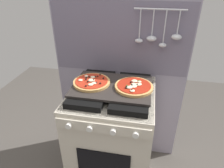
{
  "coord_description": "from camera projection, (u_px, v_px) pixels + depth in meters",
  "views": [
    {
      "loc": [
        0.23,
        -1.18,
        1.6
      ],
      "look_at": [
        0.0,
        0.0,
        0.93
      ],
      "focal_mm": 32.05,
      "sensor_mm": 36.0,
      "label": 1
    }
  ],
  "objects": [
    {
      "name": "kitchen_backsplash",
      "position": [
        120.0,
        79.0,
        1.73
      ],
      "size": [
        1.1,
        0.09,
        1.55
      ],
      "color": "gray",
      "rests_on": "ground_plane"
    },
    {
      "name": "baking_tray",
      "position": [
        112.0,
        86.0,
        1.39
      ],
      "size": [
        0.54,
        0.38,
        0.02
      ],
      "primitive_type": "cube",
      "color": "#2D2826",
      "rests_on": "stove"
    },
    {
      "name": "pizza_right",
      "position": [
        134.0,
        86.0,
        1.35
      ],
      "size": [
        0.26,
        0.26,
        0.03
      ],
      "color": "tan",
      "rests_on": "baking_tray"
    },
    {
      "name": "stove",
      "position": [
        112.0,
        136.0,
        1.61
      ],
      "size": [
        0.6,
        0.64,
        0.9
      ],
      "color": "beige",
      "rests_on": "ground_plane"
    },
    {
      "name": "pizza_left",
      "position": [
        92.0,
        82.0,
        1.4
      ],
      "size": [
        0.26,
        0.26,
        0.03
      ],
      "color": "tan",
      "rests_on": "baking_tray"
    }
  ]
}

